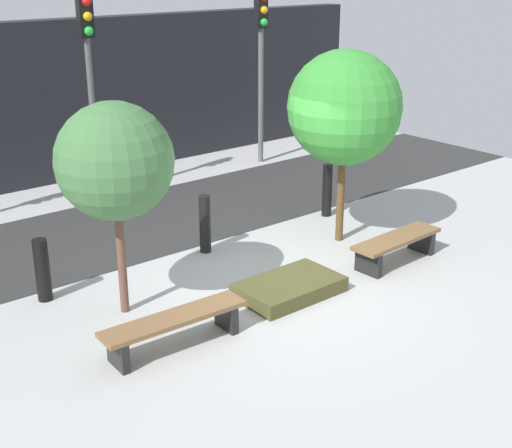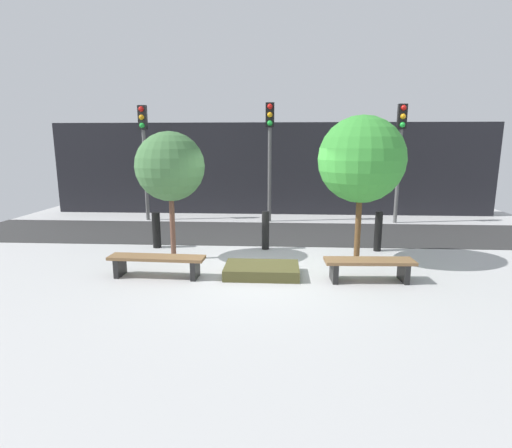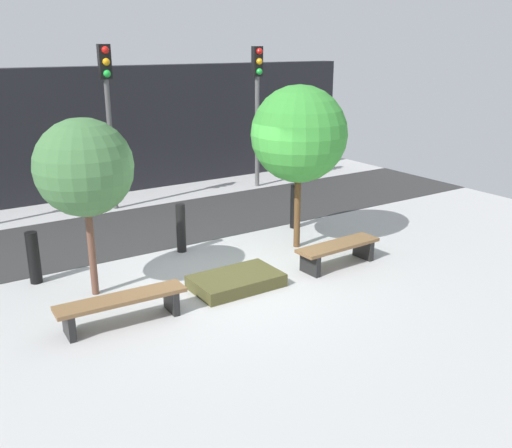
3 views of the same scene
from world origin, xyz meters
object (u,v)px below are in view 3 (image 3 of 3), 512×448
at_px(bench_left, 122,304).
at_px(planter_bed, 236,281).
at_px(tree_behind_left_bench, 84,168).
at_px(bollard_left, 181,228).
at_px(bench_right, 338,250).
at_px(traffic_light_mid_west, 108,98).
at_px(bollard_center, 294,206).
at_px(bollard_far_left, 34,258).
at_px(traffic_light_mid_east, 257,92).
at_px(tree_behind_right_bench, 299,134).

distance_m(bench_left, planter_bed, 2.08).
distance_m(tree_behind_left_bench, bollard_left, 2.80).
xyz_separation_m(bench_right, traffic_light_mid_west, (-2.06, 5.89, 2.37)).
bearing_deg(bollard_center, planter_bed, -143.37).
height_order(bollard_far_left, traffic_light_mid_west, traffic_light_mid_west).
height_order(planter_bed, traffic_light_mid_west, traffic_light_mid_west).
distance_m(bollard_left, traffic_light_mid_west, 4.25).
bearing_deg(traffic_light_mid_east, bollard_center, -111.58).
bearing_deg(bollard_center, bollard_far_left, 180.00).
bearing_deg(traffic_light_mid_west, bench_right, -70.74).
bearing_deg(bench_left, bollard_center, 27.42).
xyz_separation_m(bench_right, traffic_light_mid_east, (2.14, 5.89, 2.33)).
bearing_deg(traffic_light_mid_west, planter_bed, -90.00).
distance_m(tree_behind_left_bench, traffic_light_mid_east, 7.82).
bearing_deg(planter_bed, tree_behind_right_bench, 26.78).
bearing_deg(tree_behind_left_bench, traffic_light_mid_east, 36.64).
bearing_deg(tree_behind_right_bench, bollard_left, 153.91).
bearing_deg(bench_left, tree_behind_right_bench, 19.14).
bearing_deg(bollard_left, planter_bed, -90.00).
bearing_deg(traffic_light_mid_west, bollard_left, -90.00).
bearing_deg(bollard_center, bench_left, -154.97).
distance_m(tree_behind_right_bench, traffic_light_mid_east, 5.14).
distance_m(bench_left, bollard_center, 5.32).
bearing_deg(bollard_left, bollard_far_left, 180.00).
relative_size(bench_right, bollard_left, 1.78).
xyz_separation_m(bollard_left, bollard_center, (2.76, 0.00, 0.01)).
distance_m(bollard_far_left, traffic_light_mid_east, 8.15).
height_order(tree_behind_left_bench, traffic_light_mid_east, traffic_light_mid_east).
relative_size(planter_bed, bollard_center, 1.50).
bearing_deg(traffic_light_mid_east, planter_bed, -126.40).
distance_m(planter_bed, bollard_center, 3.45).
relative_size(bollard_far_left, bollard_left, 0.94).
relative_size(tree_behind_right_bench, bollard_center, 3.25).
xyz_separation_m(planter_bed, bollard_left, (0.00, 2.05, 0.37)).
height_order(planter_bed, tree_behind_right_bench, tree_behind_right_bench).
height_order(tree_behind_right_bench, traffic_light_mid_west, traffic_light_mid_west).
bearing_deg(tree_behind_right_bench, bench_right, -90.00).
distance_m(planter_bed, tree_behind_right_bench, 3.15).
bearing_deg(planter_bed, tree_behind_left_bench, 153.22).
height_order(bench_right, planter_bed, bench_right).
height_order(bench_right, bollard_far_left, bollard_far_left).
distance_m(tree_behind_right_bench, bollard_far_left, 5.24).
height_order(bench_right, traffic_light_mid_west, traffic_light_mid_west).
relative_size(tree_behind_right_bench, traffic_light_mid_east, 0.83).
bearing_deg(tree_behind_right_bench, bollard_center, 55.41).
bearing_deg(bollard_left, traffic_light_mid_west, 90.00).
bearing_deg(bollard_left, tree_behind_left_bench, -153.91).
height_order(planter_bed, bollard_center, bollard_center).
relative_size(tree_behind_left_bench, traffic_light_mid_east, 0.75).
height_order(tree_behind_right_bench, bollard_center, tree_behind_right_bench).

